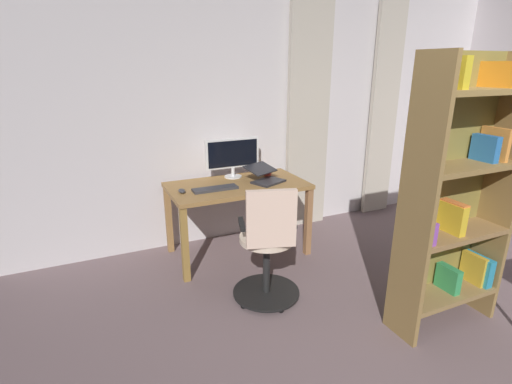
% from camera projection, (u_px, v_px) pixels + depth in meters
% --- Properties ---
extents(back_room_partition, '(5.88, 0.10, 2.87)m').
position_uv_depth(back_room_partition, '(278.00, 105.00, 4.31)').
color(back_room_partition, silver).
rests_on(back_room_partition, ground).
extents(curtain_left_panel, '(0.39, 0.06, 2.60)m').
position_uv_depth(curtain_left_panel, '(383.00, 112.00, 4.82)').
color(curtain_left_panel, beige).
rests_on(curtain_left_panel, ground).
extents(curtain_right_panel, '(0.52, 0.06, 2.60)m').
position_uv_depth(curtain_right_panel, '(308.00, 117.00, 4.39)').
color(curtain_right_panel, beige).
rests_on(curtain_right_panel, ground).
extents(desk, '(1.35, 0.72, 0.75)m').
position_uv_depth(desk, '(237.00, 193.00, 3.84)').
color(desk, olive).
rests_on(desk, ground).
extents(office_chair, '(0.56, 0.56, 1.01)m').
position_uv_depth(office_chair, '(268.00, 249.00, 3.07)').
color(office_chair, black).
rests_on(office_chair, ground).
extents(computer_monitor, '(0.58, 0.18, 0.40)m').
position_uv_depth(computer_monitor, '(233.00, 155.00, 3.97)').
color(computer_monitor, white).
rests_on(computer_monitor, desk).
extents(computer_keyboard, '(0.43, 0.12, 0.02)m').
position_uv_depth(computer_keyboard, '(215.00, 189.00, 3.62)').
color(computer_keyboard, '#333338').
rests_on(computer_keyboard, desk).
extents(laptop, '(0.40, 0.42, 0.16)m').
position_uv_depth(laptop, '(265.00, 177.00, 3.86)').
color(laptop, '#232328').
rests_on(laptop, desk).
extents(computer_mouse, '(0.06, 0.10, 0.04)m').
position_uv_depth(computer_mouse, '(182.00, 191.00, 3.54)').
color(computer_mouse, '#333338').
rests_on(computer_mouse, desk).
extents(mug_coffee, '(0.13, 0.08, 0.10)m').
position_uv_depth(mug_coffee, '(267.00, 171.00, 4.08)').
color(mug_coffee, '#CC3D33').
rests_on(mug_coffee, desk).
extents(bookshelf, '(0.83, 0.30, 1.95)m').
position_uv_depth(bookshelf, '(454.00, 199.00, 2.71)').
color(bookshelf, olive).
rests_on(bookshelf, ground).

